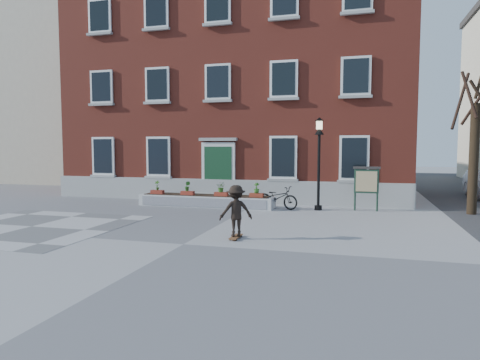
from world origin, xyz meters
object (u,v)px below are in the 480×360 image
(skateboarder, at_px, (236,211))
(notice_board, at_px, (366,181))
(bicycle, at_px, (277,197))
(lamp_post, at_px, (319,150))

(skateboarder, bearing_deg, notice_board, 60.83)
(bicycle, height_order, notice_board, notice_board)
(lamp_post, bearing_deg, notice_board, 9.16)
(bicycle, relative_size, notice_board, 1.01)
(bicycle, distance_m, skateboarder, 6.27)
(notice_board, xyz_separation_m, skateboarder, (-3.74, -6.70, -0.44))
(bicycle, height_order, lamp_post, lamp_post)
(skateboarder, bearing_deg, bicycle, 89.66)
(lamp_post, bearing_deg, bicycle, -176.20)
(lamp_post, xyz_separation_m, notice_board, (1.96, 0.32, -1.28))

